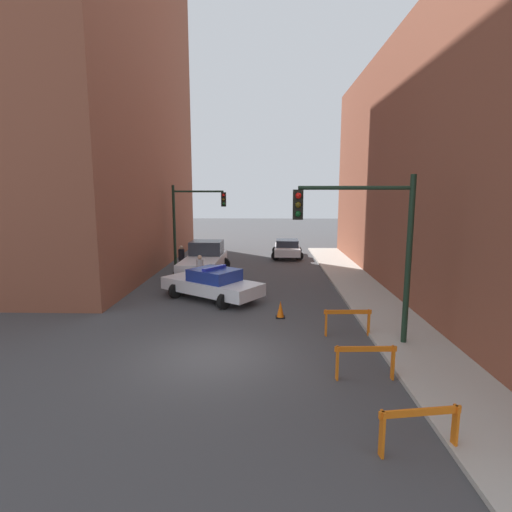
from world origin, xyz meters
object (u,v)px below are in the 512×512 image
pedestrian_corner (182,259)px  white_truck (204,260)px  traffic_light_far (191,214)px  barrier_back (348,318)px  parked_car_near (287,248)px  traffic_light_near (371,234)px  barrier_front (420,423)px  barrier_mid (365,357)px  pedestrian_crossing (200,271)px  police_car (212,284)px  traffic_cone (280,310)px

pedestrian_corner → white_truck: bearing=-79.8°
traffic_light_far → white_truck: 3.98m
pedestrian_corner → barrier_back: 12.78m
parked_car_near → traffic_light_near: bearing=-82.3°
pedestrian_corner → barrier_front: size_ratio=1.05×
barrier_mid → barrier_back: same height
barrier_front → barrier_back: same height
pedestrian_crossing → barrier_front: pedestrian_crossing is taller
traffic_light_far → white_truck: traffic_light_far is taller
police_car → pedestrian_crossing: (-0.93, 2.23, 0.14)m
police_car → traffic_cone: size_ratio=7.49×
pedestrian_corner → parked_car_near: bearing=-17.4°
barrier_front → traffic_cone: size_ratio=2.42×
pedestrian_corner → barrier_back: (7.77, -10.14, -0.24)m
traffic_light_near → pedestrian_corner: traffic_light_near is taller
parked_car_near → pedestrian_crossing: pedestrian_crossing is taller
white_truck → parked_car_near: (5.10, 6.53, -0.23)m
traffic_light_near → police_car: bearing=136.8°
barrier_back → barrier_front: bearing=-89.0°
barrier_back → traffic_cone: size_ratio=2.44×
traffic_light_far → barrier_back: 14.85m
traffic_light_far → barrier_back: size_ratio=3.25×
pedestrian_corner → barrier_front: pedestrian_corner is taller
traffic_light_near → traffic_cone: size_ratio=7.93×
barrier_mid → traffic_cone: barrier_mid is taller
barrier_back → pedestrian_crossing: bearing=132.4°
barrier_mid → traffic_cone: (-2.02, 5.06, -0.30)m
police_car → traffic_light_near: bearing=-98.4°
traffic_light_far → parked_car_near: bearing=30.2°
white_truck → barrier_front: (6.45, -15.75, -0.29)m
pedestrian_corner → barrier_mid: (7.60, -13.32, -0.24)m
barrier_front → police_car: bearing=116.6°
white_truck → traffic_cone: size_ratio=8.32×
parked_car_near → pedestrian_corner: pedestrian_corner is taller
traffic_light_far → pedestrian_crossing: size_ratio=3.13×
pedestrian_crossing → barrier_back: 9.04m
pedestrian_crossing → traffic_cone: size_ratio=2.53×
police_car → traffic_cone: (2.98, -2.57, -0.41)m
traffic_light_far → barrier_front: bearing=-67.5°
parked_car_near → barrier_back: (1.24, -16.15, -0.06)m
traffic_light_near → pedestrian_crossing: bearing=131.1°
parked_car_near → pedestrian_crossing: (-4.85, -9.48, 0.19)m
traffic_light_near → barrier_front: bearing=-93.6°
barrier_front → white_truck: bearing=112.3°
police_car → barrier_back: bearing=-95.9°
traffic_light_far → police_car: bearing=-73.2°
barrier_front → barrier_mid: (-0.28, 2.95, 0.00)m
pedestrian_crossing → barrier_back: size_ratio=1.04×
police_car → parked_car_near: bearing=16.2°
traffic_light_near → police_car: (-5.61, 5.26, -2.81)m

